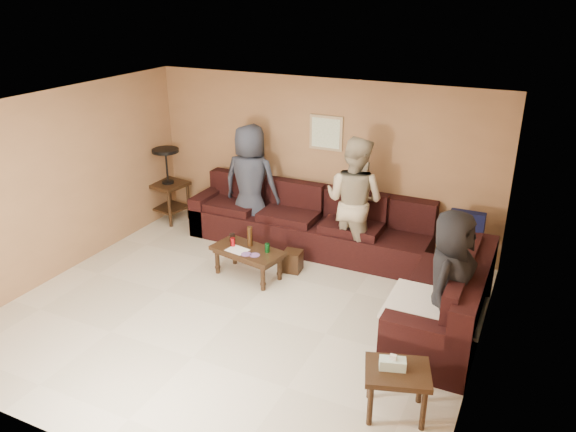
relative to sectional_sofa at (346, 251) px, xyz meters
The scene contains 10 objects.
room 2.18m from the sectional_sofa, 118.22° to the right, with size 5.60×5.50×2.50m.
sectional_sofa is the anchor object (origin of this frame).
coffee_table 1.35m from the sectional_sofa, 149.93° to the right, with size 1.06×0.67×0.69m.
end_table_left 3.41m from the sectional_sofa, behind, with size 0.63×0.63×1.25m.
side_table_right 2.80m from the sectional_sofa, 60.48° to the right, with size 0.71×0.64×0.63m.
waste_bin 0.76m from the sectional_sofa, 158.30° to the right, with size 0.25×0.25×0.30m, color #311E10.
wall_art 1.82m from the sectional_sofa, 126.63° to the left, with size 0.52×0.04×0.52m.
person_left 1.91m from the sectional_sofa, 164.37° to the left, with size 0.89×0.58×1.82m, color #2C303D.
person_middle 0.72m from the sectional_sofa, 96.04° to the left, with size 0.90×0.70×1.85m, color tan.
person_right 2.05m from the sectional_sofa, 37.43° to the right, with size 0.80×0.52×1.63m, color black.
Camera 1 is at (3.09, -5.12, 3.73)m, focal length 35.00 mm.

